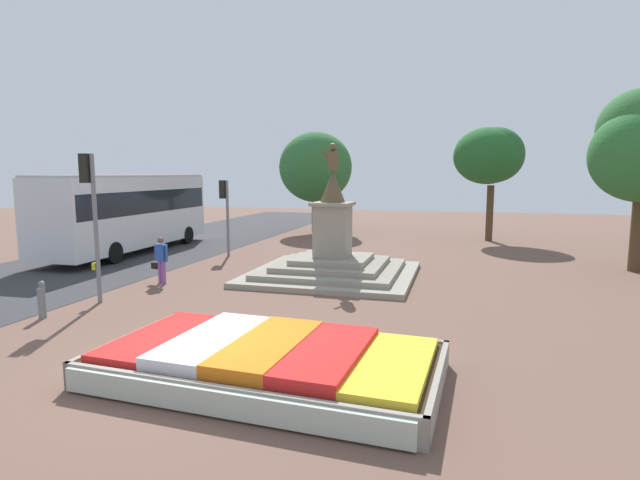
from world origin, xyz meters
name	(u,v)px	position (x,y,z in m)	size (l,w,h in m)	color
ground_plane	(202,369)	(0.00, 0.00, 0.00)	(83.98, 83.98, 0.00)	brown
flower_planter	(267,362)	(1.35, -0.07, 0.30)	(6.26, 3.66, 0.68)	#38281C
statue_monument	(333,258)	(0.28, 8.94, 0.66)	(5.71, 5.71, 4.70)	gray
traffic_light_mid_block	(91,202)	(-5.31, 3.58, 2.86)	(0.42, 0.31, 4.19)	slate
traffic_light_far_corner	(225,203)	(-5.42, 12.03, 2.37)	(0.42, 0.31, 3.36)	slate
city_bus	(128,209)	(-10.18, 11.70, 2.05)	(2.89, 10.25, 3.59)	silver
pedestrian_with_handbag	(161,258)	(-4.93, 6.24, 0.87)	(0.72, 0.32, 1.56)	#8C4C99
kerb_bollard_mid_b	(40,302)	(-5.52, 1.83, 0.43)	(0.14, 0.14, 0.82)	slate
kerb_bollard_north	(43,299)	(-5.53, 1.92, 0.50)	(0.15, 0.15, 0.96)	slate
park_tree_far_left	(317,166)	(-4.05, 22.03, 4.12)	(4.48, 4.99, 6.18)	#4C3823
park_tree_street_side	(489,157)	(6.01, 20.61, 4.54)	(3.70, 3.75, 6.12)	#4C3823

